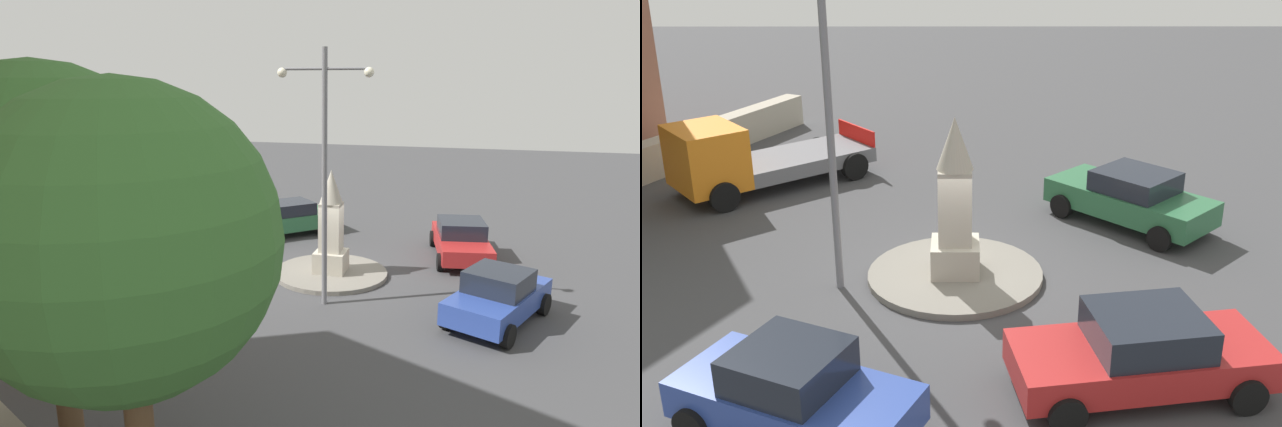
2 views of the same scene
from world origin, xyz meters
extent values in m
plane|color=#424244|center=(0.00, 0.00, 0.00)|extent=(80.00, 80.00, 0.00)
cylinder|color=gray|center=(0.00, 0.00, 0.08)|extent=(3.95, 3.95, 0.15)
cube|color=#B2AA99|center=(0.00, 0.00, 0.52)|extent=(1.07, 1.07, 0.73)
cube|color=#B2AA99|center=(0.00, 0.00, 1.74)|extent=(0.73, 0.73, 1.72)
cone|color=#B2AA99|center=(0.00, 0.00, 3.17)|extent=(0.80, 0.80, 1.14)
cylinder|color=slate|center=(-0.45, 2.54, 3.78)|extent=(0.16, 0.16, 7.56)
cylinder|color=slate|center=(-1.07, 2.54, 6.97)|extent=(1.25, 0.08, 0.08)
cylinder|color=slate|center=(0.18, 2.54, 6.97)|extent=(1.25, 0.08, 0.08)
sphere|color=#F2EACC|center=(-1.70, 2.54, 6.87)|extent=(0.28, 0.28, 0.28)
sphere|color=#F2EACC|center=(0.80, 2.54, 6.87)|extent=(0.28, 0.28, 0.28)
cube|color=#B22323|center=(-4.31, -3.17, 0.61)|extent=(2.49, 4.62, 0.58)
cube|color=#1E232D|center=(-4.30, -3.25, 1.20)|extent=(1.94, 2.11, 0.59)
cylinder|color=black|center=(-3.17, -4.55, 0.32)|extent=(0.32, 0.67, 0.64)
cylinder|color=black|center=(-4.96, -4.84, 0.32)|extent=(0.32, 0.67, 0.64)
cylinder|color=black|center=(-3.67, -1.51, 0.32)|extent=(0.32, 0.67, 0.64)
cylinder|color=black|center=(-5.45, -1.80, 0.32)|extent=(0.32, 0.67, 0.64)
cube|color=#2D6B42|center=(3.18, -4.56, 0.64)|extent=(4.38, 4.32, 0.64)
cube|color=#1E232D|center=(3.09, -4.65, 1.22)|extent=(2.50, 2.49, 0.52)
cylinder|color=black|center=(3.65, -2.85, 0.32)|extent=(0.61, 0.60, 0.64)
cylinder|color=black|center=(4.90, -4.15, 0.32)|extent=(0.61, 0.60, 0.64)
cylinder|color=black|center=(1.46, -4.97, 0.32)|extent=(0.61, 0.60, 0.64)
cylinder|color=black|center=(2.71, -6.27, 0.32)|extent=(0.61, 0.60, 0.64)
cube|color=#2D479E|center=(-5.49, 2.46, 0.63)|extent=(3.14, 4.20, 0.63)
cube|color=#1E232D|center=(-5.47, 2.52, 1.25)|extent=(2.08, 2.09, 0.60)
cylinder|color=black|center=(-5.28, 0.88, 0.32)|extent=(0.47, 0.67, 0.64)
cylinder|color=black|center=(-6.83, 1.59, 0.32)|extent=(0.47, 0.67, 0.64)
cylinder|color=black|center=(-4.16, 3.33, 0.32)|extent=(0.47, 0.67, 0.64)
cylinder|color=black|center=(-5.71, 4.04, 0.32)|extent=(0.47, 0.67, 0.64)
cube|color=orange|center=(4.96, 7.03, 1.29)|extent=(2.77, 2.71, 1.73)
cube|color=slate|center=(6.81, 4.78, 0.64)|extent=(4.28, 4.54, 0.43)
cube|color=red|center=(8.10, 3.23, 1.10)|extent=(1.64, 1.37, 0.50)
cylinder|color=black|center=(4.09, 6.38, 0.42)|extent=(0.75, 0.83, 0.84)
cylinder|color=black|center=(5.75, 7.76, 0.42)|extent=(0.75, 0.83, 0.84)
cylinder|color=black|center=(6.77, 3.15, 0.42)|extent=(0.75, 0.83, 0.84)
cylinder|color=black|center=(8.43, 4.52, 0.42)|extent=(0.75, 0.83, 0.84)
cylinder|color=brown|center=(1.79, 10.86, 1.57)|extent=(0.40, 0.40, 3.14)
sphere|color=#386B2D|center=(1.79, 10.86, 4.72)|extent=(4.52, 4.52, 4.52)
sphere|color=#386B2D|center=(-0.30, 11.87, 4.65)|extent=(4.16, 4.16, 4.16)
camera|label=1|loc=(-4.56, 17.72, 6.64)|focal=30.88mm
camera|label=2|loc=(-15.30, -0.12, 7.72)|focal=42.33mm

